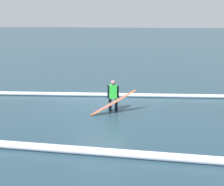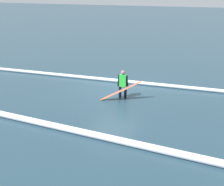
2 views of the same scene
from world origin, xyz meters
name	(u,v)px [view 1 (image 1 of 2)]	position (x,y,z in m)	size (l,w,h in m)	color
ground_plane	(99,105)	(0.00, 0.00, 0.00)	(147.03, 147.03, 0.00)	#264150
surfer	(113,94)	(-0.80, 0.80, 0.80)	(0.52, 0.27, 1.44)	black
surfboard	(113,103)	(-0.84, 1.13, 0.51)	(2.10, 1.09, 1.05)	#E55926
wave_crest_foreground	(129,95)	(-1.42, -1.51, 0.10)	(0.20, 0.20, 26.00)	white
wave_crest_midground	(73,150)	(0.06, 5.00, 0.13)	(0.26, 0.26, 16.14)	white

